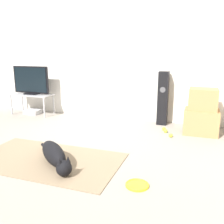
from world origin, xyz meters
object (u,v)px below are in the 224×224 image
Objects in this scene: cardboard_box_upper at (203,99)px; tennis_ball_by_boxes at (164,129)px; tv at (31,81)px; tennis_ball_near_speaker at (166,131)px; cardboard_box_lower at (201,121)px; game_console at (33,112)px; dog at (55,155)px; frisbee at (137,185)px; tennis_ball_loose_on_carpet at (171,135)px; tv_stand at (32,97)px; floor_speaker at (163,98)px.

cardboard_box_upper is 0.85m from tennis_ball_by_boxes.
tennis_ball_near_speaker is at bearing -6.97° from tv.
game_console is at bearing 176.87° from cardboard_box_lower.
dog is at bearing -48.20° from game_console.
dog is 3.32× the size of frisbee.
tennis_ball_near_speaker is 0.20× the size of game_console.
tv reaches higher than tennis_ball_by_boxes.
tennis_ball_loose_on_carpet is 3.22m from game_console.
frisbee is 3.81× the size of tennis_ball_by_boxes.
tv_stand is 13.94× the size of tennis_ball_near_speaker.
floor_speaker is at bearing 103.42° from tennis_ball_by_boxes.
tv is at bearing 173.03° from tennis_ball_near_speaker.
tv_stand is (-2.89, -0.16, -0.12)m from floor_speaker.
dog is at bearing 172.51° from frisbee.
tennis_ball_by_boxes is 0.20× the size of game_console.
tennis_ball_loose_on_carpet is at bearing -10.47° from tv.
cardboard_box_upper reaches higher than tennis_ball_loose_on_carpet.
cardboard_box_lower is at bearing -3.13° from game_console.
tennis_ball_near_speaker is 1.00× the size of tennis_ball_loose_on_carpet.
tennis_ball_by_boxes is (-0.62, -0.07, -0.18)m from cardboard_box_lower.
tv_stand is at bearing 142.79° from frisbee.
cardboard_box_lower is 0.65× the size of tv.
floor_speaker reaches higher than dog.
floor_speaker is at bearing 155.11° from cardboard_box_upper.
cardboard_box_lower is 8.60× the size of tennis_ball_loose_on_carpet.
tennis_ball_by_boxes reaches higher than frisbee.
cardboard_box_upper is 3.67m from game_console.
tennis_ball_by_boxes is (-0.62, -0.07, -0.57)m from cardboard_box_upper.
tv_stand reaches higher than game_console.
tennis_ball_near_speaker and tennis_ball_loose_on_carpet have the same top height.
tennis_ball_by_boxes is (2.99, -0.25, -0.73)m from tv.
floor_speaker reaches higher than cardboard_box_lower.
tv_stand reaches higher than tennis_ball_loose_on_carpet.
tennis_ball_near_speaker is (1.14, 1.76, -0.10)m from dog.
tv_stand is at bearing -176.91° from floor_speaker.
frisbee is 3.82m from tv.
frisbee is 3.81× the size of tennis_ball_loose_on_carpet.
floor_speaker is at bearing 154.85° from cardboard_box_lower.
game_console is at bearing -177.28° from floor_speaker.
tv_stand is 13.94× the size of tennis_ball_by_boxes.
floor_speaker is (-0.72, 0.34, 0.30)m from cardboard_box_lower.
tennis_ball_near_speaker is at bearing -161.68° from cardboard_box_upper.
floor_speaker is at bearing 92.31° from frisbee.
floor_speaker reaches higher than tennis_ball_loose_on_carpet.
game_console is (-3.05, 0.39, 0.01)m from tennis_ball_near_speaker.
tv_stand is at bearing 169.58° from tennis_ball_loose_on_carpet.
floor_speaker is at bearing 109.18° from tennis_ball_loose_on_carpet.
frisbee is 0.25× the size of floor_speaker.
cardboard_box_lower is 1.69× the size of game_console.
dog is 2.09m from tennis_ball_near_speaker.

